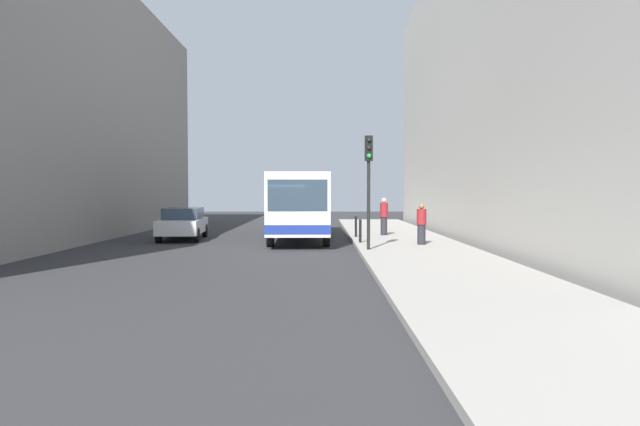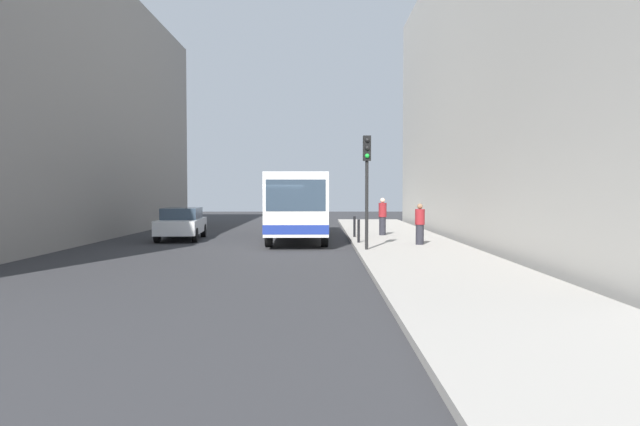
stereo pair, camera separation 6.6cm
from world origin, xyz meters
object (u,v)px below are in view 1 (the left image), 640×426
object	(u,v)px
car_beside_bus	(180,223)
pedestrian_near_signal	(419,224)
bollard_mid	(353,227)
pedestrian_mid_sidewalk	(381,216)
bollard_near	(357,231)
bus	(297,202)
traffic_light	(366,170)

from	to	relation	value
car_beside_bus	pedestrian_near_signal	world-z (taller)	pedestrian_near_signal
bollard_mid	pedestrian_mid_sidewalk	distance (m)	1.82
bollard_near	pedestrian_near_signal	size ratio (longest dim) A/B	0.59
bus	pedestrian_near_signal	world-z (taller)	bus
bollard_near	bollard_mid	size ratio (longest dim) A/B	1.00
car_beside_bus	pedestrian_mid_sidewalk	bearing A→B (deg)	-179.73
bus	bollard_near	distance (m)	4.68
car_beside_bus	pedestrian_mid_sidewalk	xyz separation A→B (m)	(9.44, 0.78, 0.26)
traffic_light	bollard_mid	distance (m)	6.19
traffic_light	pedestrian_near_signal	bearing A→B (deg)	40.56
bollard_near	pedestrian_mid_sidewalk	xyz separation A→B (m)	(1.41, 3.95, 0.42)
traffic_light	pedestrian_near_signal	world-z (taller)	traffic_light
pedestrian_mid_sidewalk	car_beside_bus	bearing A→B (deg)	-17.80
bus	pedestrian_near_signal	size ratio (longest dim) A/B	6.84
car_beside_bus	pedestrian_near_signal	size ratio (longest dim) A/B	2.80
bollard_mid	bus	bearing A→B (deg)	162.19
bollard_mid	pedestrian_mid_sidewalk	bearing A→B (deg)	37.20
pedestrian_near_signal	pedestrian_mid_sidewalk	xyz separation A→B (m)	(-0.95, 4.85, 0.09)
bollard_mid	pedestrian_mid_sidewalk	xyz separation A→B (m)	(1.41, 1.07, 0.42)
traffic_light	bollard_mid	xyz separation A→B (m)	(-0.10, 5.71, -2.38)
traffic_light	pedestrian_mid_sidewalk	distance (m)	7.18
traffic_light	bollard_mid	size ratio (longest dim) A/B	4.32
traffic_light	bus	bearing A→B (deg)	112.51
pedestrian_near_signal	pedestrian_mid_sidewalk	world-z (taller)	pedestrian_mid_sidewalk
car_beside_bus	traffic_light	size ratio (longest dim) A/B	1.10
bollard_near	car_beside_bus	bearing A→B (deg)	158.41
pedestrian_mid_sidewalk	bus	bearing A→B (deg)	-19.26
car_beside_bus	traffic_light	world-z (taller)	traffic_light
bus	car_beside_bus	size ratio (longest dim) A/B	2.45
bus	bollard_mid	bearing A→B (deg)	161.02
car_beside_bus	bollard_near	size ratio (longest dim) A/B	4.76
pedestrian_near_signal	bollard_mid	bearing A→B (deg)	-160.36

